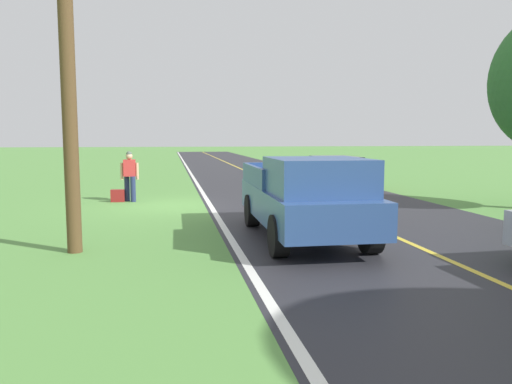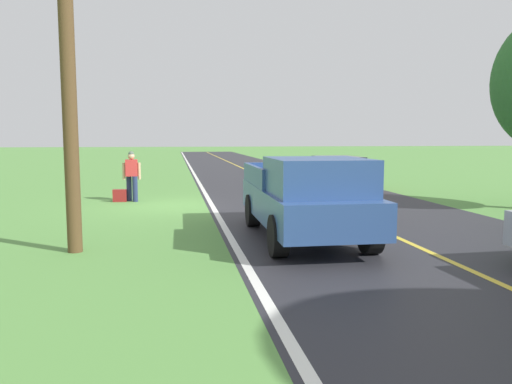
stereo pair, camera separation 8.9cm
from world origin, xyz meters
name	(u,v)px [view 1 (the left image)]	position (x,y,z in m)	size (l,w,h in m)	color
ground_plane	(172,206)	(0.00, 0.00, 0.00)	(200.00, 200.00, 0.00)	#568E42
road_surface	(317,202)	(-4.91, 0.00, 0.00)	(7.71, 120.00, 0.00)	#28282D
lane_edge_line	(210,205)	(-1.24, 0.00, 0.01)	(0.16, 117.60, 0.00)	silver
lane_centre_line	(317,202)	(-4.91, 0.00, 0.01)	(0.14, 117.60, 0.00)	gold
hitchhiker_walking	(130,173)	(1.43, -1.41, 0.98)	(0.62, 0.51, 1.75)	navy
suitcase_carried	(118,196)	(1.85, -1.33, 0.21)	(0.20, 0.46, 0.43)	maroon
pickup_truck_passing	(306,196)	(-2.84, 6.00, 0.97)	(2.15, 5.43, 1.82)	#2D4C84
sedan_near_oncoming	(334,171)	(-6.97, -4.28, 0.75)	(2.03, 4.45, 1.41)	red
utility_pole_roadside	(66,28)	(1.91, 6.35, 4.24)	(0.28, 0.28, 8.49)	brown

